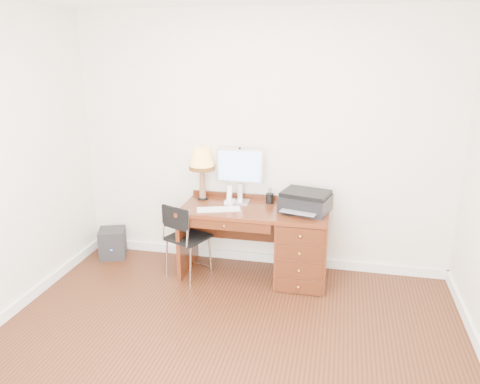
% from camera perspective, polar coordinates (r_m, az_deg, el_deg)
% --- Properties ---
extents(ground, '(4.00, 4.00, 0.00)m').
position_cam_1_polar(ground, '(3.90, -2.37, -19.32)').
color(ground, '#36190C').
rests_on(ground, ground).
extents(room_shell, '(4.00, 4.00, 4.00)m').
position_cam_1_polar(room_shell, '(4.38, -0.22, -13.98)').
color(room_shell, silver).
rests_on(room_shell, ground).
extents(desk, '(1.50, 0.67, 0.75)m').
position_cam_1_polar(desk, '(4.84, 5.55, -6.01)').
color(desk, '#5D2713').
rests_on(desk, ground).
extents(monitor, '(0.49, 0.16, 0.56)m').
position_cam_1_polar(monitor, '(4.87, -0.05, 2.83)').
color(monitor, silver).
rests_on(monitor, desk).
extents(keyboard, '(0.45, 0.25, 0.02)m').
position_cam_1_polar(keyboard, '(4.71, -2.65, -2.12)').
color(keyboard, white).
rests_on(keyboard, desk).
extents(mouse_pad, '(0.21, 0.21, 0.04)m').
position_cam_1_polar(mouse_pad, '(4.67, 6.15, -2.33)').
color(mouse_pad, black).
rests_on(mouse_pad, desk).
extents(printer, '(0.54, 0.46, 0.21)m').
position_cam_1_polar(printer, '(4.69, 7.99, -1.14)').
color(printer, black).
rests_on(printer, desk).
extents(leg_lamp, '(0.27, 0.27, 0.56)m').
position_cam_1_polar(leg_lamp, '(4.94, -4.67, 3.65)').
color(leg_lamp, black).
rests_on(leg_lamp, desk).
extents(phone, '(0.10, 0.10, 0.20)m').
position_cam_1_polar(phone, '(4.86, -1.27, -0.85)').
color(phone, white).
rests_on(phone, desk).
extents(pen_cup, '(0.08, 0.08, 0.10)m').
position_cam_1_polar(pen_cup, '(4.90, 3.65, -0.78)').
color(pen_cup, black).
rests_on(pen_cup, desk).
extents(chair, '(0.49, 0.50, 0.81)m').
position_cam_1_polar(chair, '(4.84, -6.60, -5.09)').
color(chair, black).
rests_on(chair, ground).
extents(equipment_box, '(0.36, 0.36, 0.33)m').
position_cam_1_polar(equipment_box, '(5.59, -15.27, -6.01)').
color(equipment_box, black).
rests_on(equipment_box, ground).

